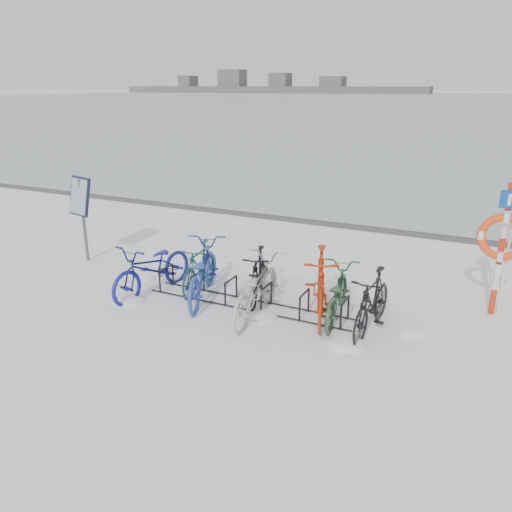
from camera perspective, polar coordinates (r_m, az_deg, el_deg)
The scene contains 16 objects.
ground at distance 9.17m, azimuth -0.88°, elevation -5.64°, with size 900.00×900.00×0.00m, color white.
ice_sheet at distance 162.55m, azimuth 25.38°, elevation 15.82°, with size 400.00×298.00×0.02m, color #A0ACB4.
quay_edge at distance 14.38m, azimuth 9.70°, elevation 3.46°, with size 400.00×0.25×0.10m, color #3F3F42.
bike_rack at distance 9.10m, azimuth -0.88°, elevation -4.60°, with size 4.00×0.48×0.46m.
info_board at distance 11.73m, azimuth -19.42°, elevation 5.91°, with size 0.68×0.39×1.93m.
lifebuoy_station at distance 9.26m, azimuth 26.45°, elevation 1.92°, with size 0.81×0.23×4.23m.
shoreline at distance 295.56m, azimuth 0.53°, elevation 18.68°, with size 180.00×12.00×9.50m.
bike_0 at distance 9.72m, azimuth -11.70°, elevation -1.17°, with size 0.72×2.05×1.08m, color navy.
bike_1 at distance 9.80m, azimuth -6.44°, elevation -1.07°, with size 0.46×1.61×0.97m, color #1B5953.
bike_2 at distance 9.35m, azimuth -6.25°, elevation -1.61°, with size 0.73×2.11×1.11m, color #2943A4.
bike_3 at distance 9.28m, azimuth 0.28°, elevation -2.04°, with size 0.46×1.64×0.99m, color black.
bike_4 at distance 8.58m, azimuth -0.03°, elevation -3.50°, with size 0.71×2.05×1.08m, color #A9ADB1.
bike_5 at distance 8.63m, azimuth 7.38°, elevation -3.07°, with size 0.57×2.01×1.21m, color #BC2907.
bike_6 at distance 8.64m, azimuth 9.18°, elevation -4.09°, with size 0.62×1.79×0.94m, color #2A5535.
bike_7 at distance 8.29m, azimuth 13.15°, elevation -4.98°, with size 0.49×1.74×1.05m, color black.
snow_drifts at distance 8.90m, azimuth -0.43°, elevation -6.44°, with size 5.81×1.82×0.22m.
Camera 1 is at (3.74, -7.46, 3.81)m, focal length 35.00 mm.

